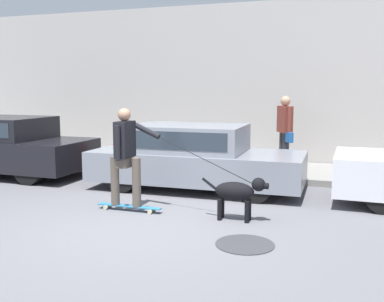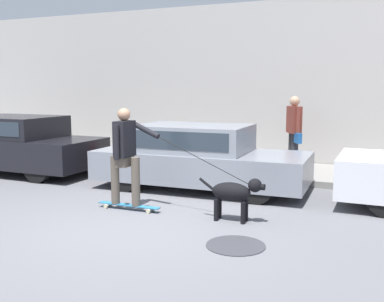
% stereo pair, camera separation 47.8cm
% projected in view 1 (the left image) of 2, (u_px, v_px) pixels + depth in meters
% --- Properties ---
extents(ground_plane, '(36.00, 36.00, 0.00)m').
position_uv_depth(ground_plane, '(142.00, 226.00, 6.55)').
color(ground_plane, slate).
extents(back_wall, '(32.00, 0.30, 4.16)m').
position_uv_depth(back_wall, '(237.00, 85.00, 11.83)').
color(back_wall, '#B2ADA8').
rests_on(back_wall, ground_plane).
extents(sidewalk_curb, '(30.00, 2.25, 0.14)m').
position_uv_depth(sidewalk_curb, '(224.00, 168.00, 10.90)').
color(sidewalk_curb, gray).
rests_on(sidewalk_curb, ground_plane).
extents(parked_car_0, '(4.02, 1.79, 1.34)m').
position_uv_depth(parked_car_0, '(4.00, 146.00, 10.39)').
color(parked_car_0, black).
rests_on(parked_car_0, ground_plane).
extents(parked_car_1, '(4.20, 1.74, 1.28)m').
position_uv_depth(parked_car_1, '(195.00, 158.00, 8.90)').
color(parked_car_1, black).
rests_on(parked_car_1, ground_plane).
extents(dog, '(1.03, 0.29, 0.68)m').
position_uv_depth(dog, '(238.00, 192.00, 6.78)').
color(dog, black).
rests_on(dog, ground_plane).
extents(skateboarder, '(2.68, 0.58, 1.68)m').
position_uv_depth(skateboarder, '(126.00, 153.00, 7.25)').
color(skateboarder, beige).
rests_on(skateboarder, ground_plane).
extents(pedestrian_with_bag, '(0.45, 0.67, 1.68)m').
position_uv_depth(pedestrian_with_bag, '(285.00, 129.00, 10.38)').
color(pedestrian_with_bag, '#28282D').
rests_on(pedestrian_with_bag, sidewalk_curb).
extents(manhole_cover, '(0.76, 0.76, 0.01)m').
position_uv_depth(manhole_cover, '(245.00, 244.00, 5.78)').
color(manhole_cover, '#38383D').
rests_on(manhole_cover, ground_plane).
extents(fire_hydrant, '(0.18, 0.18, 0.73)m').
position_uv_depth(fire_hydrant, '(113.00, 159.00, 10.30)').
color(fire_hydrant, red).
rests_on(fire_hydrant, ground_plane).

